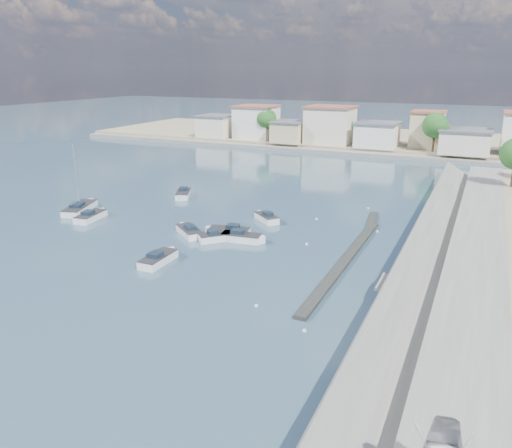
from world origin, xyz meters
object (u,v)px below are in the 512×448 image
(motorboat_f, at_px, (266,218))
(motorboat_g, at_px, (183,195))
(motorboat_e, at_px, (92,216))
(motorboat_h, at_px, (243,238))
(motorboat_b, at_px, (218,237))
(motorboat_c, at_px, (188,231))
(sailboat, at_px, (81,208))
(motorboat_a, at_px, (160,259))
(motorboat_d, at_px, (227,232))

(motorboat_f, distance_m, motorboat_g, 16.70)
(motorboat_e, height_order, motorboat_h, same)
(motorboat_b, bearing_deg, motorboat_f, 78.97)
(motorboat_g, bearing_deg, motorboat_e, -106.67)
(motorboat_c, relative_size, motorboat_g, 0.88)
(motorboat_b, bearing_deg, sailboat, 172.73)
(motorboat_a, distance_m, motorboat_b, 8.22)
(motorboat_e, bearing_deg, motorboat_a, -27.53)
(motorboat_c, height_order, motorboat_e, same)
(motorboat_h, distance_m, sailboat, 24.90)
(motorboat_d, bearing_deg, motorboat_f, 75.24)
(motorboat_d, height_order, motorboat_g, same)
(motorboat_e, relative_size, motorboat_g, 1.03)
(motorboat_e, distance_m, motorboat_h, 20.81)
(motorboat_d, relative_size, motorboat_e, 0.98)
(motorboat_b, height_order, motorboat_c, same)
(motorboat_e, bearing_deg, motorboat_h, 1.45)
(motorboat_g, bearing_deg, motorboat_c, -55.21)
(motorboat_g, bearing_deg, motorboat_b, -46.40)
(motorboat_e, bearing_deg, motorboat_d, 5.37)
(motorboat_d, xyz_separation_m, sailboat, (-22.19, 0.67, 0.03))
(motorboat_c, xyz_separation_m, motorboat_f, (5.81, 8.52, -0.00))
(motorboat_c, xyz_separation_m, motorboat_e, (-14.14, 0.04, -0.00))
(motorboat_b, height_order, motorboat_g, same)
(motorboat_a, bearing_deg, motorboat_f, 77.33)
(motorboat_b, relative_size, motorboat_g, 0.73)
(motorboat_b, distance_m, motorboat_g, 20.24)
(motorboat_a, bearing_deg, motorboat_e, 152.47)
(motorboat_a, xyz_separation_m, motorboat_e, (-16.15, 8.42, -0.00))
(motorboat_b, xyz_separation_m, motorboat_c, (-4.06, 0.42, 0.00))
(motorboat_h, bearing_deg, motorboat_e, -178.55)
(motorboat_f, height_order, sailboat, sailboat)
(motorboat_b, height_order, motorboat_e, same)
(motorboat_e, bearing_deg, motorboat_b, -1.44)
(motorboat_e, relative_size, motorboat_f, 1.32)
(motorboat_a, relative_size, motorboat_h, 1.01)
(motorboat_a, bearing_deg, motorboat_c, 103.47)
(motorboat_c, relative_size, sailboat, 0.51)
(motorboat_e, height_order, motorboat_g, same)
(motorboat_a, height_order, sailboat, sailboat)
(motorboat_f, xyz_separation_m, motorboat_g, (-15.70, 5.71, 0.00))
(motorboat_a, relative_size, motorboat_d, 0.97)
(motorboat_b, bearing_deg, motorboat_g, 133.60)
(motorboat_d, distance_m, motorboat_h, 2.89)
(motorboat_c, height_order, motorboat_g, same)
(motorboat_b, distance_m, motorboat_e, 18.21)
(motorboat_f, relative_size, sailboat, 0.45)
(motorboat_c, bearing_deg, motorboat_d, 23.45)
(motorboat_c, distance_m, motorboat_e, 14.14)
(motorboat_b, height_order, sailboat, sailboat)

